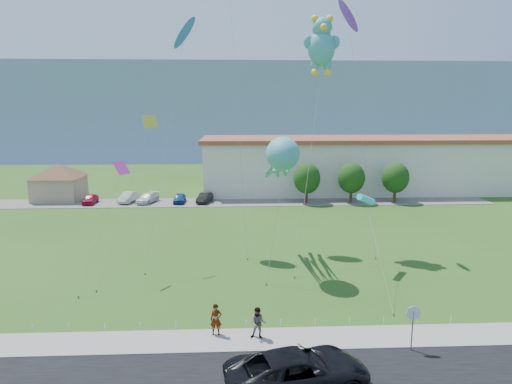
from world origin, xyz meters
TOP-DOWN VIEW (x-y plane):
  - ground at (0.00, 0.00)m, footprint 160.00×160.00m
  - sidewalk at (0.00, -2.75)m, footprint 80.00×2.50m
  - parking_strip at (0.00, 35.00)m, footprint 70.00×6.00m
  - hill_ridge at (0.00, 120.00)m, footprint 160.00×50.00m
  - pavilion at (-24.00, 38.00)m, footprint 9.20×9.20m
  - warehouse at (26.00, 44.00)m, footprint 61.00×15.00m
  - stop_sign at (9.50, -4.21)m, footprint 0.80×0.07m
  - rope_fence at (0.00, -1.30)m, footprint 26.05×0.05m
  - tree_near at (10.00, 34.00)m, footprint 3.60×3.60m
  - tree_mid at (16.00, 34.00)m, footprint 3.60×3.60m
  - tree_far at (22.00, 34.00)m, footprint 3.60×3.60m
  - suv at (3.15, -7.35)m, footprint 7.01×4.45m
  - pedestrian_left at (-0.68, -2.15)m, footprint 0.66×0.45m
  - pedestrian_right at (1.62, -2.66)m, footprint 0.96×0.82m
  - parked_car_red at (-18.86, 34.83)m, footprint 1.49×3.67m
  - parked_car_silver at (-14.00, 35.50)m, footprint 2.28×4.39m
  - parked_car_white at (-11.34, 35.09)m, footprint 2.99×4.68m
  - parked_car_blue at (-7.04, 34.93)m, footprint 1.50×3.63m
  - parked_car_black at (-3.67, 34.90)m, footprint 2.21×4.14m
  - octopus_kite at (3.94, 8.63)m, footprint 2.64×8.41m
  - teddy_bear_kite at (8.02, 15.13)m, footprint 4.88×9.75m
  - small_kite_pink at (-8.06, 7.33)m, footprint 2.93×4.97m
  - small_kite_yellow at (-6.56, 10.10)m, footprint 3.67×7.11m
  - small_kite_blue at (-3.97, 15.95)m, footprint 3.53×9.16m
  - small_kite_cyan at (10.53, 8.34)m, footprint 0.82×9.72m
  - small_kite_purple at (10.38, 15.17)m, footprint 2.81×5.52m

SIDE VIEW (x-z plane):
  - ground at x=0.00m, z-range 0.00..0.00m
  - parking_strip at x=0.00m, z-range 0.00..0.06m
  - sidewalk at x=0.00m, z-range 0.00..0.10m
  - rope_fence at x=0.00m, z-range 0.00..0.50m
  - parked_car_blue at x=-7.04m, z-range 0.06..1.29m
  - parked_car_red at x=-18.86m, z-range 0.06..1.31m
  - parked_car_white at x=-11.34m, z-range 0.06..1.32m
  - parked_car_black at x=-3.67m, z-range 0.06..1.35m
  - parked_car_silver at x=-14.00m, z-range 0.06..1.44m
  - suv at x=3.15m, z-range 0.06..1.86m
  - pedestrian_right at x=1.62m, z-range 0.10..1.85m
  - pedestrian_left at x=-0.68m, z-range 0.10..1.86m
  - stop_sign at x=9.50m, z-range 0.62..3.12m
  - pavilion at x=-24.00m, z-range 0.52..5.52m
  - tree_near at x=10.00m, z-range 0.65..6.12m
  - tree_mid at x=16.00m, z-range 0.65..6.12m
  - tree_far at x=22.00m, z-range 0.65..6.12m
  - warehouse at x=26.00m, z-range 0.02..8.22m
  - small_kite_cyan at x=10.53m, z-range 2.51..8.50m
  - small_kite_pink at x=-8.06m, z-range 3.08..11.71m
  - octopus_kite at x=3.94m, z-range 3.30..13.74m
  - small_kite_yellow at x=-6.56m, z-range 4.16..16.05m
  - hill_ridge at x=0.00m, z-range 0.00..25.00m
  - teddy_bear_kite at x=8.02m, z-range 7.79..28.18m
  - small_kite_blue at x=-3.97m, z-range 8.64..28.31m
  - small_kite_purple at x=10.38m, z-range 9.30..30.36m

